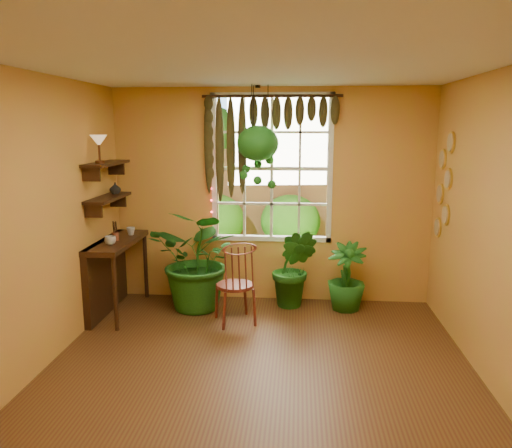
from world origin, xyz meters
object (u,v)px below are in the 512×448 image
at_px(windsor_chair, 236,296).
at_px(potted_plant_left, 200,259).
at_px(hanging_basket, 258,148).
at_px(potted_plant_mid, 294,268).
at_px(counter_ledge, 109,268).

height_order(windsor_chair, potted_plant_left, potted_plant_left).
bearing_deg(hanging_basket, potted_plant_mid, -7.69).
relative_size(windsor_chair, potted_plant_left, 0.88).
relative_size(counter_ledge, windsor_chair, 1.07).
bearing_deg(potted_plant_left, counter_ledge, -170.07).
bearing_deg(hanging_basket, counter_ledge, -166.49).
xyz_separation_m(windsor_chair, hanging_basket, (0.20, 0.65, 1.65)).
bearing_deg(hanging_basket, potted_plant_left, -161.09).
relative_size(counter_ledge, potted_plant_mid, 1.20).
bearing_deg(potted_plant_mid, hanging_basket, 172.31).
xyz_separation_m(windsor_chair, potted_plant_mid, (0.65, 0.59, 0.17)).
bearing_deg(counter_ledge, potted_plant_mid, 9.25).
height_order(counter_ledge, potted_plant_mid, potted_plant_mid).
xyz_separation_m(counter_ledge, potted_plant_left, (1.07, 0.19, 0.08)).
distance_m(potted_plant_left, hanging_basket, 1.52).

